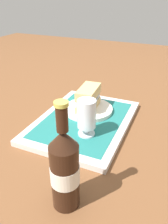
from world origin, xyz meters
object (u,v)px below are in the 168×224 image
sandwich (88,98)px  beer_bottle (65,169)px  plate (88,109)px  beer_glass (87,116)px

sandwich → beer_bottle: 0.42m
plate → beer_glass: beer_glass is taller
plate → beer_glass: (0.15, 0.06, 0.06)m
plate → beer_glass: size_ratio=1.52×
sandwich → beer_bottle: beer_bottle is taller
sandwich → beer_glass: 0.16m
beer_bottle → plate: bearing=-164.4°
sandwich → beer_bottle: size_ratio=0.51×
plate → beer_glass: 0.18m
plate → beer_bottle: beer_bottle is taller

